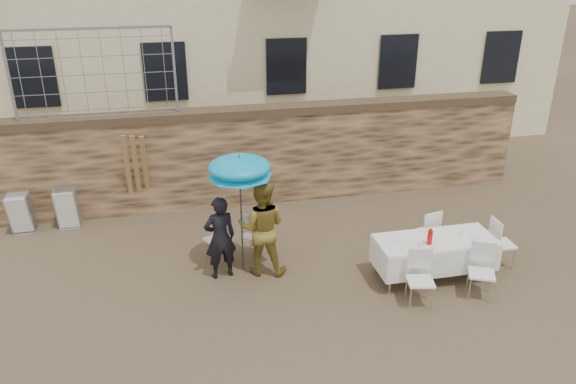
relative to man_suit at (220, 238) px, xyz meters
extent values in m
plane|color=brown|center=(0.89, -1.88, -0.78)|extent=(80.00, 80.00, 0.00)
cube|color=brown|center=(0.89, 3.12, 0.32)|extent=(13.00, 0.50, 2.20)
imported|color=black|center=(0.00, 0.00, 0.00)|extent=(0.63, 0.47, 1.56)
imported|color=#B39336|center=(0.75, 0.00, 0.12)|extent=(1.03, 0.90, 1.80)
cylinder|color=#3F3F44|center=(0.40, 0.10, 0.16)|extent=(0.03, 0.03, 1.87)
cone|color=#0897C9|center=(0.40, 0.10, 1.20)|extent=(1.13, 1.13, 0.22)
cube|color=white|center=(3.70, -0.83, -0.03)|extent=(2.10, 0.85, 0.05)
cylinder|color=silver|center=(2.75, -1.18, -0.41)|extent=(0.04, 0.04, 0.74)
cylinder|color=silver|center=(4.65, -1.18, -0.41)|extent=(0.04, 0.04, 0.74)
cylinder|color=silver|center=(2.75, -0.49, -0.41)|extent=(0.04, 0.04, 0.74)
cylinder|color=silver|center=(4.65, -0.49, -0.41)|extent=(0.04, 0.04, 0.74)
cylinder|color=red|center=(3.50, -0.98, 0.12)|extent=(0.09, 0.09, 0.26)
camera|label=1|loc=(-0.67, -8.75, 4.71)|focal=35.00mm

